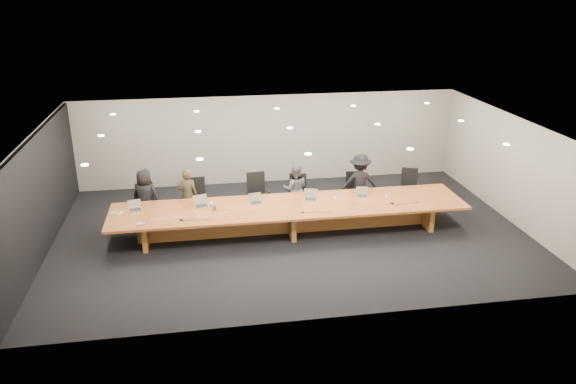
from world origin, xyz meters
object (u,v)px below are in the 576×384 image
object	(u,v)px
person_c	(295,189)
water_bottle	(211,205)
person_a	(145,197)
laptop_a	(135,206)
chair_far_left	(147,204)
paper_cup_near	(335,199)
paper_cup_far	(386,197)
chair_right	(354,191)
laptop_b	(202,201)
laptop_d	(311,195)
mic_left	(182,220)
mic_center	(303,212)
conference_table	(290,214)
laptop_e	(363,192)
laptop_c	(257,199)
av_box	(141,224)
person_b	(188,195)
chair_mid_left	(258,194)
amber_mug	(215,208)
chair_far_right	(409,187)
chair_left	(198,199)
person_d	(360,182)
chair_mid_right	(298,195)
mic_right	(392,203)

from	to	relation	value
person_c	water_bottle	xyz separation A→B (m)	(-2.34, -1.18, 0.14)
person_a	laptop_a	bearing A→B (deg)	94.95
chair_far_left	paper_cup_near	distance (m)	4.98
paper_cup_far	chair_right	bearing A→B (deg)	112.95
laptop_a	laptop_b	distance (m)	1.64
laptop_d	paper_cup_far	xyz separation A→B (m)	(1.99, -0.19, -0.10)
person_c	laptop_d	xyz separation A→B (m)	(0.23, -1.00, 0.18)
mic_left	mic_center	distance (m)	2.94
conference_table	laptop_e	world-z (taller)	laptop_e
laptop_c	av_box	bearing A→B (deg)	-174.07
person_b	laptop_c	bearing A→B (deg)	158.51
person_b	person_c	xyz separation A→B (m)	(2.93, 0.02, -0.02)
chair_right	person_c	world-z (taller)	person_c
chair_mid_left	mic_left	size ratio (longest dim) A/B	9.81
amber_mug	chair_far_left	bearing A→B (deg)	145.78
person_b	amber_mug	world-z (taller)	person_b
laptop_a	paper_cup_near	size ratio (longest dim) A/B	3.62
chair_mid_left	amber_mug	distance (m)	1.80
chair_right	person_b	size ratio (longest dim) A/B	0.74
laptop_b	laptop_c	distance (m)	1.39
person_c	paper_cup_far	bearing A→B (deg)	161.83
laptop_c	mic_left	size ratio (longest dim) A/B	2.67
chair_right	chair_far_right	world-z (taller)	chair_far_right
paper_cup_near	amber_mug	bearing A→B (deg)	-177.06
conference_table	paper_cup_near	size ratio (longest dim) A/B	102.48
chair_mid_left	paper_cup_far	world-z (taller)	chair_mid_left
laptop_c	paper_cup_near	size ratio (longest dim) A/B	3.71
chair_left	chair_far_right	world-z (taller)	chair_left
conference_table	laptop_c	bearing A→B (deg)	161.55
person_a	amber_mug	bearing A→B (deg)	163.31
chair_far_left	laptop_c	xyz separation A→B (m)	(2.82, -0.91, 0.33)
person_d	amber_mug	bearing A→B (deg)	24.33
water_bottle	av_box	distance (m)	1.80
chair_far_right	person_d	xyz separation A→B (m)	(-1.50, -0.08, 0.27)
chair_mid_right	laptop_c	size ratio (longest dim) A/B	3.49
laptop_c	chair_left	bearing A→B (deg)	133.72
paper_cup_near	av_box	size ratio (longest dim) A/B	0.45
conference_table	water_bottle	size ratio (longest dim) A/B	47.14
laptop_c	water_bottle	world-z (taller)	laptop_c
chair_left	laptop_a	bearing A→B (deg)	-152.20
chair_right	av_box	size ratio (longest dim) A/B	5.38
laptop_a	mic_right	bearing A→B (deg)	-18.62
person_a	paper_cup_far	xyz separation A→B (m)	(6.25, -1.08, 0.03)
person_b	person_c	distance (m)	2.93
person_c	person_d	xyz separation A→B (m)	(1.82, -0.08, 0.11)
chair_far_right	laptop_c	bearing A→B (deg)	-148.15
chair_left	person_c	bearing A→B (deg)	-6.62
chair_mid_right	laptop_a	size ratio (longest dim) A/B	3.57
laptop_b	laptop_a	bearing A→B (deg)	160.59
person_a	chair_mid_left	bearing A→B (deg)	-160.49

